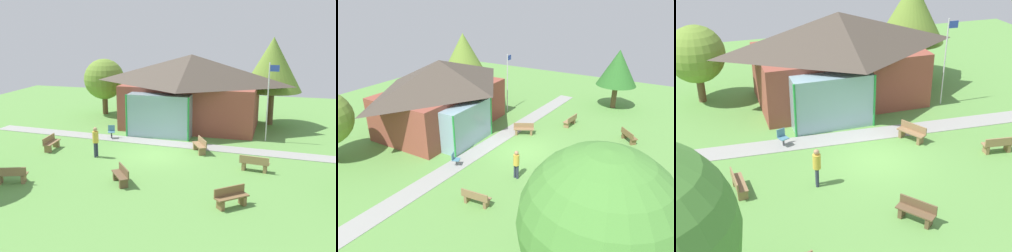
# 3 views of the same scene
# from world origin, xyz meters

# --- Properties ---
(ground_plane) EXTENTS (44.00, 44.00, 0.00)m
(ground_plane) POSITION_xyz_m (0.00, 0.00, 0.00)
(ground_plane) COLOR #609947
(pavilion) EXTENTS (10.38, 7.40, 5.25)m
(pavilion) POSITION_xyz_m (0.37, 7.11, 2.73)
(pavilion) COLOR brown
(pavilion) RESTS_ON ground_plane
(footpath) EXTENTS (25.37, 2.76, 0.03)m
(footpath) POSITION_xyz_m (0.00, 2.35, 0.01)
(footpath) COLOR #999993
(footpath) RESTS_ON ground_plane
(flagpole) EXTENTS (0.64, 0.08, 5.05)m
(flagpole) POSITION_xyz_m (5.99, 4.69, 2.81)
(flagpole) COLOR silver
(flagpole) RESTS_ON ground_plane
(bench_mid_left) EXTENTS (0.57, 1.53, 0.84)m
(bench_mid_left) POSITION_xyz_m (-6.39, -0.76, 0.40)
(bench_mid_left) COLOR olive
(bench_mid_left) RESTS_ON ground_plane
(bench_rear_near_path) EXTENTS (1.11, 1.53, 0.84)m
(bench_rear_near_path) POSITION_xyz_m (2.34, 1.15, 0.40)
(bench_rear_near_path) COLOR olive
(bench_rear_near_path) RESTS_ON ground_plane
(bench_front_center) EXTENTS (1.27, 1.45, 0.84)m
(bench_front_center) POSITION_xyz_m (-0.31, -4.68, 0.40)
(bench_front_center) COLOR brown
(bench_front_center) RESTS_ON ground_plane
(bench_mid_right) EXTENTS (1.54, 0.63, 0.84)m
(bench_mid_right) POSITION_xyz_m (5.67, -1.27, 0.40)
(bench_mid_right) COLOR #9E7A51
(bench_mid_right) RESTS_ON ground_plane
(patio_chair_west) EXTENTS (0.57, 0.57, 0.86)m
(patio_chair_west) POSITION_xyz_m (-3.90, 2.58, 0.42)
(patio_chair_west) COLOR teal
(patio_chair_west) RESTS_ON ground_plane
(visitor_strolling_lawn) EXTENTS (0.34, 0.34, 1.74)m
(visitor_strolling_lawn) POSITION_xyz_m (-3.20, -1.29, 1.02)
(visitor_strolling_lawn) COLOR #2D3347
(visitor_strolling_lawn) RESTS_ON ground_plane
(tree_behind_pavilion_left) EXTENTS (3.32, 3.32, 4.57)m
(tree_behind_pavilion_left) POSITION_xyz_m (-7.40, 9.47, 2.90)
(tree_behind_pavilion_left) COLOR brown
(tree_behind_pavilion_left) RESTS_ON ground_plane
(tree_behind_pavilion_right) EXTENTS (4.34, 4.34, 6.45)m
(tree_behind_pavilion_right) POSITION_xyz_m (5.99, 9.32, 4.47)
(tree_behind_pavilion_right) COLOR brown
(tree_behind_pavilion_right) RESTS_ON ground_plane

